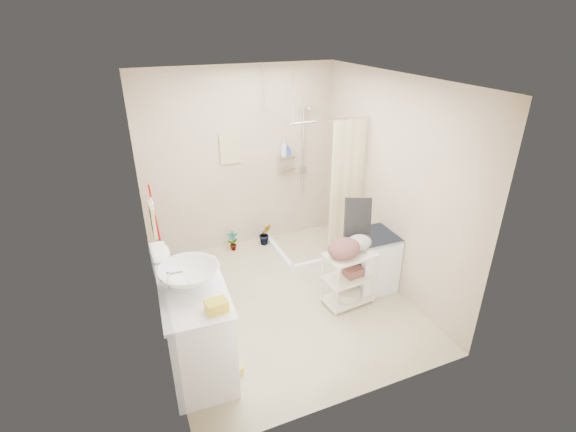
{
  "coord_description": "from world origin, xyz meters",
  "views": [
    {
      "loc": [
        -1.56,
        -3.87,
        3.15
      ],
      "look_at": [
        0.16,
        0.25,
        1.0
      ],
      "focal_mm": 26.0,
      "sensor_mm": 36.0,
      "label": 1
    }
  ],
  "objects_px": {
    "vanity": "(198,330)",
    "toilet": "(189,273)",
    "laundry_rack": "(349,274)",
    "washing_machine": "(372,261)"
  },
  "relations": [
    {
      "from": "toilet",
      "to": "washing_machine",
      "type": "relative_size",
      "value": 1.07
    },
    {
      "from": "washing_machine",
      "to": "toilet",
      "type": "bearing_deg",
      "value": 166.6
    },
    {
      "from": "toilet",
      "to": "washing_machine",
      "type": "distance_m",
      "value": 2.25
    },
    {
      "from": "vanity",
      "to": "laundry_rack",
      "type": "distance_m",
      "value": 1.9
    },
    {
      "from": "toilet",
      "to": "washing_machine",
      "type": "height_order",
      "value": "toilet"
    },
    {
      "from": "vanity",
      "to": "laundry_rack",
      "type": "xyz_separation_m",
      "value": [
        1.86,
        0.36,
        -0.06
      ]
    },
    {
      "from": "vanity",
      "to": "toilet",
      "type": "height_order",
      "value": "vanity"
    },
    {
      "from": "toilet",
      "to": "washing_machine",
      "type": "bearing_deg",
      "value": -105.46
    },
    {
      "from": "washing_machine",
      "to": "laundry_rack",
      "type": "bearing_deg",
      "value": -155.59
    },
    {
      "from": "toilet",
      "to": "vanity",
      "type": "bearing_deg",
      "value": 173.12
    }
  ]
}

